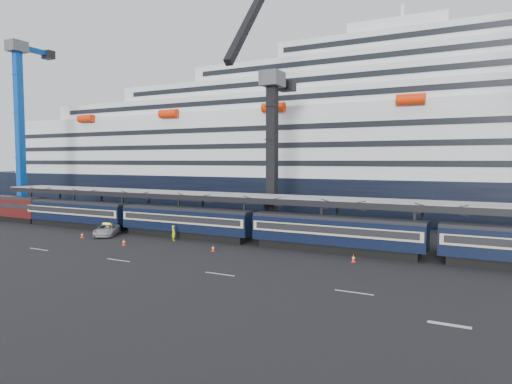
# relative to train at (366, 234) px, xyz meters

# --- Properties ---
(ground) EXTENTS (260.00, 260.00, 0.00)m
(ground) POSITION_rel_train_xyz_m (4.65, -10.00, -2.20)
(ground) COLOR black
(ground) RESTS_ON ground
(lane_markings) EXTENTS (111.00, 4.27, 0.02)m
(lane_markings) POSITION_rel_train_xyz_m (12.80, -15.23, -2.19)
(lane_markings) COLOR beige
(lane_markings) RESTS_ON ground
(train) EXTENTS (133.05, 3.00, 4.05)m
(train) POSITION_rel_train_xyz_m (0.00, 0.00, 0.00)
(train) COLOR black
(train) RESTS_ON ground
(canopy) EXTENTS (130.00, 6.25, 5.53)m
(canopy) POSITION_rel_train_xyz_m (4.65, 4.00, 3.05)
(canopy) COLOR gray
(canopy) RESTS_ON ground
(cruise_ship) EXTENTS (214.09, 28.84, 34.00)m
(cruise_ship) POSITION_rel_train_xyz_m (3.57, 35.99, 10.14)
(cruise_ship) COLOR black
(cruise_ship) RESTS_ON ground
(crane_blue) EXTENTS (4.50, 19.91, 52.01)m
(crane_blue) POSITION_rel_train_xyz_m (-67.35, 7.55, 16.03)
(crane_blue) COLOR #4C4E54
(crane_blue) RESTS_ON ground
(crane_dark_near) EXTENTS (4.50, 17.75, 35.08)m
(crane_dark_near) POSITION_rel_train_xyz_m (-15.35, 8.59, 9.73)
(crane_dark_near) COLOR #4C4E54
(crane_dark_near) RESTS_ON ground
(pickup_truck) EXTENTS (5.06, 6.06, 1.54)m
(pickup_truck) POSITION_rel_train_xyz_m (-33.56, -3.64, -1.43)
(pickup_truck) COLOR #9EA0A5
(pickup_truck) RESTS_ON ground
(worker) EXTENTS (0.83, 0.74, 1.91)m
(worker) POSITION_rel_train_xyz_m (-23.40, -2.50, -1.25)
(worker) COLOR #C2EB0C
(worker) RESTS_ON ground
(traffic_cone_a) EXTENTS (0.40, 0.40, 0.79)m
(traffic_cone_a) POSITION_rel_train_xyz_m (-35.06, -6.43, -1.81)
(traffic_cone_a) COLOR #FC3207
(traffic_cone_a) RESTS_ON ground
(traffic_cone_b) EXTENTS (0.42, 0.42, 0.84)m
(traffic_cone_b) POSITION_rel_train_xyz_m (-26.57, -7.79, -1.79)
(traffic_cone_b) COLOR #FC3207
(traffic_cone_b) RESTS_ON ground
(traffic_cone_c) EXTENTS (0.37, 0.37, 0.74)m
(traffic_cone_c) POSITION_rel_train_xyz_m (-15.38, -5.84, -1.84)
(traffic_cone_c) COLOR #FC3207
(traffic_cone_c) RESTS_ON ground
(traffic_cone_d) EXTENTS (0.41, 0.41, 0.81)m
(traffic_cone_d) POSITION_rel_train_xyz_m (-0.26, -3.86, -1.80)
(traffic_cone_d) COLOR #FC3207
(traffic_cone_d) RESTS_ON ground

